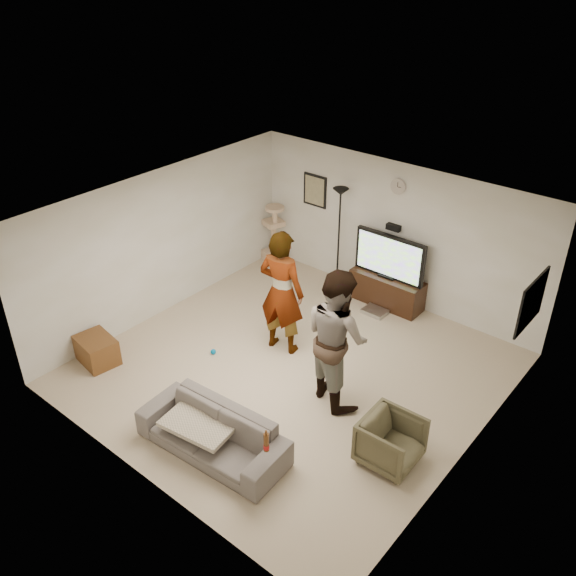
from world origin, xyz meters
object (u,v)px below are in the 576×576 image
Objects in this scene: tv at (390,257)px; armchair at (391,442)px; tv_stand at (387,290)px; person_left at (282,292)px; sofa at (212,433)px; beer_bottle at (266,442)px; person_right at (337,337)px; floor_lamp at (339,238)px; cat_tree at (274,233)px; side_table at (97,350)px.

tv is 3.78m from armchair.
tv is (0.00, 0.00, 0.66)m from tv_stand.
sofa is at bearing 98.44° from person_left.
person_left reaches higher than tv_stand.
beer_bottle is at bearing -4.08° from sofa.
beer_bottle is (1.67, -2.25, -0.31)m from person_left.
person_left is 8.05× the size of beer_bottle.
tv is 2.69m from person_right.
person_right reaches higher than beer_bottle.
person_left is 2.82m from beer_bottle.
person_right is (1.84, -2.63, 0.07)m from floor_lamp.
sofa is (1.28, -4.46, -0.64)m from floor_lamp.
person_left is 1.02× the size of sofa.
floor_lamp is at bearing 177.64° from tv_stand.
tv is at bearing 88.45° from sofa.
cat_tree is 0.59× the size of person_left.
tv is 0.65× the size of person_right.
armchair is at bearing -45.97° from floor_lamp.
person_right is 1.54m from armchair.
side_table is at bearing 49.15° from person_right.
cat_tree is 1.90× the size of side_table.
tv is 0.70× the size of floor_lamp.
person_right is at bearing 64.11° from armchair.
cat_tree is at bearing -179.89° from tv_stand.
beer_bottle is 3.62m from side_table.
floor_lamp reaches higher than side_table.
armchair is (3.09, -3.20, -0.61)m from floor_lamp.
beer_bottle is at bearing 122.97° from person_right.
armchair is at bearing 30.88° from sofa.
floor_lamp is 4.97m from beer_bottle.
person_right reaches higher than tv_stand.
person_right is at bearing 152.07° from person_left.
side_table is (-2.48, -4.23, -0.72)m from tv.
sofa reaches higher than side_table.
tv reaches higher than tv_stand.
floor_lamp is 2.98× the size of side_table.
tv_stand is 2.61m from cat_tree.
floor_lamp reaches higher than cat_tree.
person_right is (3.34, -2.58, 0.41)m from cat_tree.
tv_stand is at bearing -51.80° from person_right.
beer_bottle is at bearing -63.84° from floor_lamp.
side_table is (-1.92, -2.07, -0.80)m from person_left.
cat_tree is 1.70× the size of armchair.
person_right reaches higher than side_table.
tv is 1.10× the size of cat_tree.
beer_bottle is (0.35, -1.83, -0.31)m from person_right.
tv_stand is at bearing 59.59° from side_table.
floor_lamp is 4.68m from sofa.
person_left is 3.22× the size of side_table.
floor_lamp is at bearing 1.91° from cat_tree.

